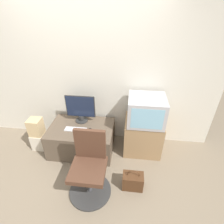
{
  "coord_description": "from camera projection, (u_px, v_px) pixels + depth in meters",
  "views": [
    {
      "loc": [
        0.73,
        -1.42,
        2.29
      ],
      "look_at": [
        0.44,
        1.03,
        0.73
      ],
      "focal_mm": 28.0,
      "sensor_mm": 36.0,
      "label": 1
    }
  ],
  "objects": [
    {
      "name": "ground_plane",
      "position": [
        73.0,
        192.0,
        2.49
      ],
      "size": [
        12.0,
        12.0,
        0.0
      ],
      "primitive_type": "plane",
      "color": "#7F705B"
    },
    {
      "name": "keyboard",
      "position": [
        76.0,
        129.0,
        2.91
      ],
      "size": [
        0.36,
        0.12,
        0.01
      ],
      "color": "silver",
      "rests_on": "desk"
    },
    {
      "name": "crt_tv",
      "position": [
        146.0,
        110.0,
        2.75
      ],
      "size": [
        0.58,
        0.52,
        0.44
      ],
      "color": "#B7B7BC",
      "rests_on": "side_stand"
    },
    {
      "name": "cardboard_box_lower",
      "position": [
        40.0,
        141.0,
        3.18
      ],
      "size": [
        0.23,
        0.23,
        0.31
      ],
      "color": "beige",
      "rests_on": "ground_plane"
    },
    {
      "name": "office_chair",
      "position": [
        89.0,
        170.0,
        2.33
      ],
      "size": [
        0.59,
        0.59,
        0.95
      ],
      "color": "#333333",
      "rests_on": "ground_plane"
    },
    {
      "name": "main_monitor",
      "position": [
        81.0,
        109.0,
        3.01
      ],
      "size": [
        0.51,
        0.22,
        0.5
      ],
      "color": "#2D2D2D",
      "rests_on": "desk"
    },
    {
      "name": "desk",
      "position": [
        82.0,
        138.0,
        3.1
      ],
      "size": [
        1.09,
        0.74,
        0.48
      ],
      "color": "brown",
      "rests_on": "ground_plane"
    },
    {
      "name": "wall_back",
      "position": [
        88.0,
        72.0,
        2.91
      ],
      "size": [
        4.4,
        0.05,
        2.6
      ],
      "color": "silver",
      "rests_on": "ground_plane"
    },
    {
      "name": "side_stand",
      "position": [
        143.0,
        135.0,
        3.06
      ],
      "size": [
        0.63,
        0.53,
        0.63
      ],
      "color": "#A37F56",
      "rests_on": "ground_plane"
    },
    {
      "name": "handbag",
      "position": [
        133.0,
        181.0,
        2.49
      ],
      "size": [
        0.29,
        0.18,
        0.35
      ],
      "color": "#4C2D19",
      "rests_on": "ground_plane"
    },
    {
      "name": "mouse",
      "position": [
        90.0,
        129.0,
        2.91
      ],
      "size": [
        0.06,
        0.04,
        0.03
      ],
      "color": "black",
      "rests_on": "desk"
    },
    {
      "name": "cardboard_box_upper",
      "position": [
        36.0,
        127.0,
        3.02
      ],
      "size": [
        0.21,
        0.21,
        0.31
      ],
      "color": "#D1B27F",
      "rests_on": "cardboard_box_lower"
    }
  ]
}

